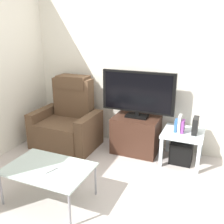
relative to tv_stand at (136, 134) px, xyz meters
The scene contains 13 objects.
ground_plane 0.88m from the tv_stand, 86.01° to the right, with size 6.40×6.40×0.00m, color #BCB2AD.
wall_back 1.07m from the tv_stand, 79.04° to the left, with size 6.40×0.06×2.60m, color silver.
tv_stand is the anchor object (origin of this frame).
television 0.63m from the tv_stand, 90.00° to the left, with size 1.07×0.20×0.68m.
recliner_armchair 1.09m from the tv_stand, behind, with size 0.98×0.78×1.08m.
side_table 0.70m from the tv_stand, ahead, with size 0.54×0.54×0.45m.
subwoofer_box 0.70m from the tv_stand, ahead, with size 0.29×0.29×0.29m, color black.
book_leftmost 0.65m from the tv_stand, ahead, with size 0.04×0.11×0.17m, color #3366B2.
book_middle 0.70m from the tv_stand, ahead, with size 0.04×0.14×0.24m, color white.
book_rightmost 0.73m from the tv_stand, ahead, with size 0.04×0.13×0.17m, color purple.
game_console 0.88m from the tv_stand, ahead, with size 0.07×0.20×0.22m, color black.
coffee_table 1.55m from the tv_stand, 109.21° to the right, with size 0.90×0.60×0.39m.
cell_phone 1.56m from the tv_stand, 107.22° to the right, with size 0.07×0.15×0.01m, color #B7B7BC.
Camera 1 is at (0.98, -2.55, 1.81)m, focal length 40.93 mm.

